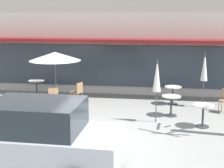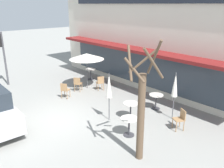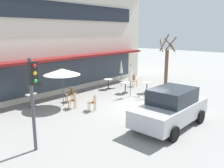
{
  "view_description": "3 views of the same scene",
  "coord_description": "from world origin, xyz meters",
  "px_view_note": "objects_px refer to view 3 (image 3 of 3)",
  "views": [
    {
      "loc": [
        1.69,
        -9.64,
        3.71
      ],
      "look_at": [
        -0.07,
        2.34,
        1.23
      ],
      "focal_mm": 55.0,
      "sensor_mm": 36.0,
      "label": 1
    },
    {
      "loc": [
        8.94,
        -4.38,
        5.01
      ],
      "look_at": [
        0.17,
        3.32,
        1.06
      ],
      "focal_mm": 38.0,
      "sensor_mm": 36.0,
      "label": 2
    },
    {
      "loc": [
        -10.76,
        -7.2,
        4.31
      ],
      "look_at": [
        0.4,
        2.56,
        0.96
      ],
      "focal_mm": 38.0,
      "sensor_mm": 36.0,
      "label": 3
    }
  ],
  "objects_px": {
    "cafe_table_mid_patio": "(108,82)",
    "parked_sedan": "(171,108)",
    "patio_umbrella_corner_open": "(62,72)",
    "cafe_chair_1": "(73,99)",
    "patio_umbrella_green_folded": "(121,66)",
    "cafe_table_near_wall": "(147,86)",
    "cafe_table_streetside": "(125,86)",
    "street_tree": "(166,66)",
    "traffic_light_pole": "(33,90)",
    "cafe_chair_0": "(93,101)",
    "cafe_table_by_tree": "(32,98)",
    "cafe_chair_2": "(133,80)",
    "patio_umbrella_cream_folded": "(131,73)",
    "cafe_chair_3": "(70,93)"
  },
  "relations": [
    {
      "from": "cafe_table_mid_patio",
      "to": "parked_sedan",
      "type": "height_order",
      "value": "parked_sedan"
    },
    {
      "from": "cafe_table_mid_patio",
      "to": "parked_sedan",
      "type": "bearing_deg",
      "value": -116.36
    },
    {
      "from": "patio_umbrella_corner_open",
      "to": "cafe_chair_1",
      "type": "distance_m",
      "value": 1.7
    },
    {
      "from": "cafe_table_mid_patio",
      "to": "cafe_chair_1",
      "type": "height_order",
      "value": "cafe_chair_1"
    },
    {
      "from": "parked_sedan",
      "to": "patio_umbrella_green_folded",
      "type": "bearing_deg",
      "value": 55.21
    },
    {
      "from": "cafe_table_near_wall",
      "to": "parked_sedan",
      "type": "height_order",
      "value": "parked_sedan"
    },
    {
      "from": "cafe_table_near_wall",
      "to": "cafe_table_streetside",
      "type": "distance_m",
      "value": 1.52
    },
    {
      "from": "street_tree",
      "to": "traffic_light_pole",
      "type": "xyz_separation_m",
      "value": [
        -10.94,
        -0.77,
        0.46
      ]
    },
    {
      "from": "cafe_chair_0",
      "to": "traffic_light_pole",
      "type": "bearing_deg",
      "value": -159.62
    },
    {
      "from": "patio_umbrella_green_folded",
      "to": "parked_sedan",
      "type": "distance_m",
      "value": 8.11
    },
    {
      "from": "patio_umbrella_green_folded",
      "to": "cafe_chair_1",
      "type": "distance_m",
      "value": 6.11
    },
    {
      "from": "cafe_table_by_tree",
      "to": "cafe_chair_0",
      "type": "height_order",
      "value": "cafe_chair_0"
    },
    {
      "from": "parked_sedan",
      "to": "cafe_table_by_tree",
      "type": "bearing_deg",
      "value": 109.99
    },
    {
      "from": "patio_umbrella_corner_open",
      "to": "cafe_chair_2",
      "type": "bearing_deg",
      "value": -1.11
    },
    {
      "from": "patio_umbrella_green_folded",
      "to": "parked_sedan",
      "type": "xyz_separation_m",
      "value": [
        -4.61,
        -6.63,
        -0.75
      ]
    },
    {
      "from": "street_tree",
      "to": "cafe_table_streetside",
      "type": "bearing_deg",
      "value": 140.37
    },
    {
      "from": "cafe_table_streetside",
      "to": "traffic_light_pole",
      "type": "relative_size",
      "value": 0.22
    },
    {
      "from": "parked_sedan",
      "to": "street_tree",
      "type": "relative_size",
      "value": 1.04
    },
    {
      "from": "patio_umbrella_corner_open",
      "to": "parked_sedan",
      "type": "xyz_separation_m",
      "value": [
        1.38,
        -6.15,
        -1.14
      ]
    },
    {
      "from": "cafe_table_near_wall",
      "to": "street_tree",
      "type": "bearing_deg",
      "value": -31.15
    },
    {
      "from": "traffic_light_pole",
      "to": "cafe_table_streetside",
      "type": "bearing_deg",
      "value": 17.14
    },
    {
      "from": "patio_umbrella_corner_open",
      "to": "street_tree",
      "type": "xyz_separation_m",
      "value": [
        6.98,
        -2.84,
        -0.19
      ]
    },
    {
      "from": "patio_umbrella_cream_folded",
      "to": "traffic_light_pole",
      "type": "xyz_separation_m",
      "value": [
        -8.11,
        -1.83,
        0.67
      ]
    },
    {
      "from": "cafe_chair_1",
      "to": "cafe_table_near_wall",
      "type": "bearing_deg",
      "value": -12.89
    },
    {
      "from": "cafe_table_streetside",
      "to": "cafe_table_by_tree",
      "type": "xyz_separation_m",
      "value": [
        -6.0,
        2.17,
        0.0
      ]
    },
    {
      "from": "cafe_table_near_wall",
      "to": "cafe_table_mid_patio",
      "type": "height_order",
      "value": "same"
    },
    {
      "from": "cafe_table_streetside",
      "to": "cafe_chair_1",
      "type": "bearing_deg",
      "value": 178.08
    },
    {
      "from": "cafe_table_mid_patio",
      "to": "parked_sedan",
      "type": "xyz_separation_m",
      "value": [
        -3.42,
        -6.9,
        0.36
      ]
    },
    {
      "from": "patio_umbrella_green_folded",
      "to": "cafe_chair_2",
      "type": "xyz_separation_m",
      "value": [
        0.79,
        -0.61,
        -1.1
      ]
    },
    {
      "from": "patio_umbrella_corner_open",
      "to": "cafe_chair_2",
      "type": "distance_m",
      "value": 6.94
    },
    {
      "from": "traffic_light_pole",
      "to": "cafe_chair_2",
      "type": "bearing_deg",
      "value": 17.97
    },
    {
      "from": "cafe_table_mid_patio",
      "to": "cafe_chair_3",
      "type": "relative_size",
      "value": 0.85
    },
    {
      "from": "patio_umbrella_cream_folded",
      "to": "parked_sedan",
      "type": "xyz_separation_m",
      "value": [
        -2.78,
        -4.37,
        -0.75
      ]
    },
    {
      "from": "cafe_table_streetside",
      "to": "patio_umbrella_cream_folded",
      "type": "bearing_deg",
      "value": -122.75
    },
    {
      "from": "cafe_table_streetside",
      "to": "cafe_chair_3",
      "type": "distance_m",
      "value": 4.08
    },
    {
      "from": "patio_umbrella_corner_open",
      "to": "cafe_chair_2",
      "type": "height_order",
      "value": "patio_umbrella_corner_open"
    },
    {
      "from": "cafe_table_mid_patio",
      "to": "traffic_light_pole",
      "type": "distance_m",
      "value": 9.94
    },
    {
      "from": "patio_umbrella_corner_open",
      "to": "cafe_chair_0",
      "type": "height_order",
      "value": "patio_umbrella_corner_open"
    },
    {
      "from": "cafe_table_mid_patio",
      "to": "cafe_chair_2",
      "type": "xyz_separation_m",
      "value": [
        1.98,
        -0.88,
        0.01
      ]
    },
    {
      "from": "cafe_table_streetside",
      "to": "street_tree",
      "type": "bearing_deg",
      "value": -39.63
    },
    {
      "from": "parked_sedan",
      "to": "cafe_table_streetside",
      "type": "bearing_deg",
      "value": 57.54
    },
    {
      "from": "cafe_table_near_wall",
      "to": "traffic_light_pole",
      "type": "height_order",
      "value": "traffic_light_pole"
    },
    {
      "from": "cafe_table_by_tree",
      "to": "cafe_chair_3",
      "type": "distance_m",
      "value": 2.3
    },
    {
      "from": "patio_umbrella_green_folded",
      "to": "patio_umbrella_cream_folded",
      "type": "xyz_separation_m",
      "value": [
        -1.83,
        -2.26,
        0.0
      ]
    },
    {
      "from": "cafe_chair_3",
      "to": "parked_sedan",
      "type": "height_order",
      "value": "parked_sedan"
    },
    {
      "from": "cafe_table_near_wall",
      "to": "cafe_table_mid_patio",
      "type": "xyz_separation_m",
      "value": [
        -0.91,
        2.82,
        0.0
      ]
    },
    {
      "from": "patio_umbrella_corner_open",
      "to": "traffic_light_pole",
      "type": "xyz_separation_m",
      "value": [
        -3.96,
        -3.61,
        0.27
      ]
    },
    {
      "from": "cafe_chair_0",
      "to": "cafe_chair_1",
      "type": "distance_m",
      "value": 1.23
    },
    {
      "from": "parked_sedan",
      "to": "traffic_light_pole",
      "type": "xyz_separation_m",
      "value": [
        -5.34,
        2.54,
        1.42
      ]
    },
    {
      "from": "patio_umbrella_green_folded",
      "to": "cafe_chair_1",
      "type": "height_order",
      "value": "patio_umbrella_green_folded"
    }
  ]
}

